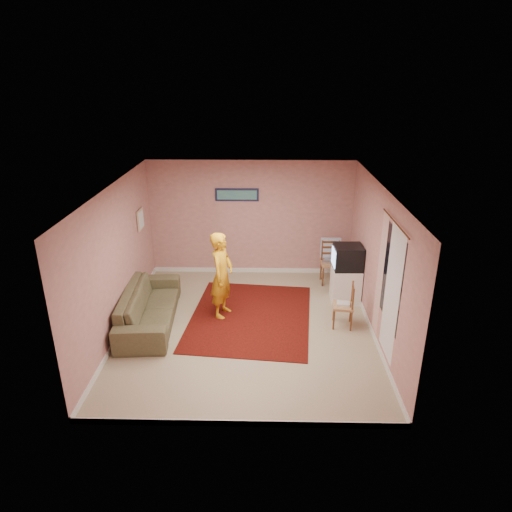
{
  "coord_description": "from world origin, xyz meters",
  "views": [
    {
      "loc": [
        0.32,
        -7.21,
        4.35
      ],
      "look_at": [
        0.16,
        0.6,
        1.17
      ],
      "focal_mm": 32.0,
      "sensor_mm": 36.0,
      "label": 1
    }
  ],
  "objects_px": {
    "crt_tv": "(348,257)",
    "chair_a": "(331,259)",
    "chair_b": "(344,301)",
    "tv_cabinet": "(346,285)",
    "sofa": "(149,306)",
    "person": "(222,275)"
  },
  "relations": [
    {
      "from": "crt_tv",
      "to": "sofa",
      "type": "height_order",
      "value": "crt_tv"
    },
    {
      "from": "chair_a",
      "to": "person",
      "type": "distance_m",
      "value": 2.68
    },
    {
      "from": "tv_cabinet",
      "to": "chair_b",
      "type": "distance_m",
      "value": 1.02
    },
    {
      "from": "crt_tv",
      "to": "person",
      "type": "height_order",
      "value": "person"
    },
    {
      "from": "crt_tv",
      "to": "sofa",
      "type": "xyz_separation_m",
      "value": [
        -3.74,
        -0.95,
        -0.62
      ]
    },
    {
      "from": "crt_tv",
      "to": "chair_b",
      "type": "bearing_deg",
      "value": -102.63
    },
    {
      "from": "crt_tv",
      "to": "chair_b",
      "type": "xyz_separation_m",
      "value": [
        -0.2,
        -0.99,
        -0.44
      ]
    },
    {
      "from": "chair_a",
      "to": "sofa",
      "type": "height_order",
      "value": "chair_a"
    },
    {
      "from": "chair_a",
      "to": "sofa",
      "type": "distance_m",
      "value": 3.99
    },
    {
      "from": "chair_a",
      "to": "crt_tv",
      "type": "bearing_deg",
      "value": -78.06
    },
    {
      "from": "chair_a",
      "to": "sofa",
      "type": "xyz_separation_m",
      "value": [
        -3.56,
        -1.79,
        -0.24
      ]
    },
    {
      "from": "tv_cabinet",
      "to": "crt_tv",
      "type": "xyz_separation_m",
      "value": [
        -0.01,
        -0.0,
        0.6
      ]
    },
    {
      "from": "chair_a",
      "to": "chair_b",
      "type": "bearing_deg",
      "value": -91.08
    },
    {
      "from": "tv_cabinet",
      "to": "sofa",
      "type": "height_order",
      "value": "tv_cabinet"
    },
    {
      "from": "crt_tv",
      "to": "chair_a",
      "type": "height_order",
      "value": "crt_tv"
    },
    {
      "from": "person",
      "to": "tv_cabinet",
      "type": "bearing_deg",
      "value": -59.22
    },
    {
      "from": "tv_cabinet",
      "to": "chair_b",
      "type": "relative_size",
      "value": 1.57
    },
    {
      "from": "chair_a",
      "to": "chair_b",
      "type": "height_order",
      "value": "chair_a"
    },
    {
      "from": "crt_tv",
      "to": "tv_cabinet",
      "type": "bearing_deg",
      "value": -0.0
    },
    {
      "from": "crt_tv",
      "to": "chair_a",
      "type": "relative_size",
      "value": 1.13
    },
    {
      "from": "chair_b",
      "to": "sofa",
      "type": "distance_m",
      "value": 3.55
    },
    {
      "from": "chair_b",
      "to": "crt_tv",
      "type": "bearing_deg",
      "value": 176.15
    }
  ]
}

